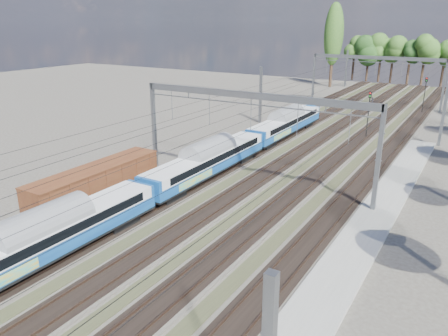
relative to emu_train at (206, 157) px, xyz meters
The scene contains 10 objects.
track_bed 16.43m from the emu_train, 73.95° to the left, with size 21.00×130.00×0.34m.
platform 19.09m from the emu_train, 29.57° to the right, with size 3.00×70.00×0.30m, color gray.
catenary 24.17m from the emu_train, 78.30° to the left, with size 25.65×130.00×9.00m.
tree_belt 68.09m from the emu_train, 80.69° to the left, with size 39.25×97.44×12.16m.
poplar 70.02m from the emu_train, 98.29° to the left, with size 4.40×4.40×19.04m.
emu_train is the anchor object (origin of this frame).
freight_boxcar 11.02m from the emu_train, 114.11° to the right, with size 2.67×12.90×3.33m.
worker 48.28m from the emu_train, 84.36° to the left, with size 0.63×0.41×1.73m, color black.
signal_near 26.54m from the emu_train, 69.14° to the left, with size 0.40×0.36×6.20m.
signal_far 48.25m from the emu_train, 73.79° to the left, with size 0.42×0.39×6.05m.
Camera 1 is at (18.08, -4.63, 15.10)m, focal length 35.00 mm.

